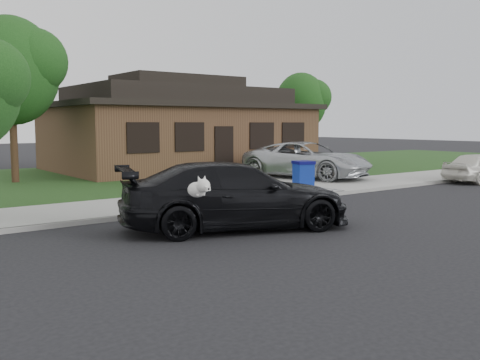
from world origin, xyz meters
TOP-DOWN VIEW (x-y plane):
  - ground at (0.00, 0.00)m, footprint 120.00×120.00m
  - sidewalk at (0.00, 5.00)m, footprint 60.00×3.00m
  - curb at (0.00, 3.50)m, footprint 60.00×0.12m
  - lawn at (0.00, 13.00)m, footprint 60.00×13.00m
  - driveway at (6.00, 10.00)m, footprint 4.50×13.00m
  - sedan at (-2.71, 0.94)m, footprint 5.69×3.76m
  - minivan at (5.75, 7.41)m, footprint 3.95×5.90m
  - recycling_bin at (2.63, 4.34)m, footprint 0.76×0.76m
  - house at (4.00, 15.00)m, footprint 12.60×8.60m
  - tree_0 at (-4.34, 12.88)m, footprint 3.78×3.60m
  - tree_1 at (12.14, 14.40)m, footprint 3.15×3.00m

SIDE VIEW (x-z plane):
  - ground at x=0.00m, z-range 0.00..0.00m
  - sidewalk at x=0.00m, z-range 0.00..0.12m
  - curb at x=0.00m, z-range 0.00..0.12m
  - lawn at x=0.00m, z-range 0.00..0.13m
  - driveway at x=6.00m, z-range 0.00..0.14m
  - recycling_bin at x=2.63m, z-range 0.13..1.15m
  - sedan at x=-2.71m, z-range 0.00..1.53m
  - minivan at x=5.75m, z-range 0.14..1.64m
  - house at x=4.00m, z-range -0.19..4.46m
  - tree_1 at x=12.14m, z-range 1.09..6.34m
  - tree_0 at x=-4.34m, z-range 1.31..7.65m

